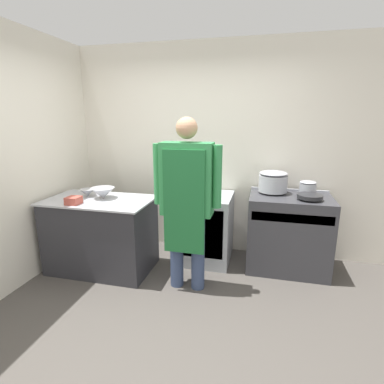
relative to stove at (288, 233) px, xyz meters
name	(u,v)px	position (x,y,z in m)	size (l,w,h in m)	color
ground_plane	(159,323)	(-1.15, -1.33, -0.45)	(14.00, 14.00, 0.00)	#4C4742
wall_back	(201,151)	(-1.15, 0.39, 0.90)	(8.00, 0.05, 2.70)	silver
wall_left	(54,153)	(-2.84, -0.33, 0.90)	(0.05, 8.00, 2.70)	silver
prep_counter	(102,234)	(-2.15, -0.52, -0.02)	(1.22, 0.72, 0.86)	#2D2D33
stove	(288,233)	(0.00, 0.00, 0.00)	(0.92, 0.63, 0.92)	#38383D
fridge_unit	(204,227)	(-1.02, 0.01, -0.03)	(0.69, 0.67, 0.84)	#A8ADB2
person_cook	(187,194)	(-1.06, -0.69, 0.58)	(0.69, 0.24, 1.79)	#38476B
mixing_bowl	(103,193)	(-2.13, -0.46, 0.47)	(0.27, 0.27, 0.12)	#B2B5BC
small_bowl	(87,193)	(-2.35, -0.43, 0.45)	(0.18, 0.18, 0.09)	#B2B5BC
plastic_tub	(74,200)	(-2.31, -0.76, 0.45)	(0.14, 0.14, 0.08)	#B24C3F
stock_pot	(273,181)	(-0.21, 0.11, 0.59)	(0.33, 0.33, 0.25)	#B2B5BC
saute_pan	(310,196)	(0.18, -0.11, 0.49)	(0.27, 0.27, 0.04)	#262628
sauce_pot	(308,187)	(0.18, 0.11, 0.54)	(0.19, 0.19, 0.15)	#B2B5BC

